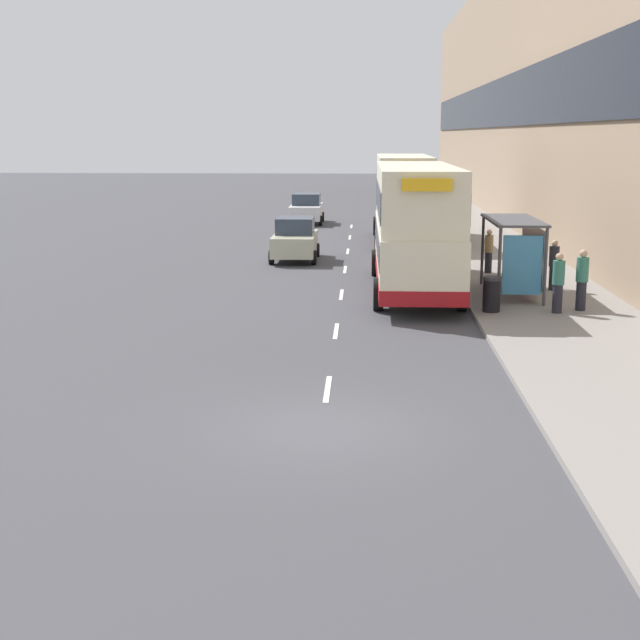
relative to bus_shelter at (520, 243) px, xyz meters
The scene contains 20 objects.
ground_plane 14.61m from the bus_shelter, 113.48° to the right, with size 220.00×220.00×0.00m, color #424247.
pavement 25.29m from the bus_shelter, 88.35° to the left, with size 5.00×93.00×0.14m.
terrace_facade 26.38m from the bus_shelter, 79.40° to the left, with size 3.10×93.00×16.07m.
lane_mark_0 12.30m from the bus_shelter, 118.34° to the right, with size 0.12×2.00×0.01m.
lane_mark_1 7.86m from the bus_shelter, 139.15° to the right, with size 0.12×2.00×0.01m.
lane_mark_2 6.11m from the bus_shelter, behind, with size 0.12×2.00×0.01m.
lane_mark_3 8.84m from the bus_shelter, 131.90° to the left, with size 0.12×2.00×0.01m.
lane_mark_4 13.58m from the bus_shelter, 115.42° to the left, with size 0.12×2.00×0.01m.
lane_mark_5 18.86m from the bus_shelter, 107.91° to the left, with size 0.12×2.00×0.01m.
lane_mark_6 24.34m from the bus_shelter, 103.76° to the left, with size 0.12×2.00×0.01m.
bus_shelter is the anchor object (origin of this frame).
double_decker_bus_near 3.59m from the bus_shelter, 157.62° to the left, with size 2.85×10.67×4.30m.
double_decker_bus_ahead 16.00m from the bus_shelter, 101.19° to the left, with size 2.85×10.08×4.30m.
car_0 12.13m from the bus_shelter, 131.34° to the left, with size 1.98×3.98×1.83m.
car_1 26.76m from the bus_shelter, 108.65° to the left, with size 2.05×4.21×1.81m.
pedestrian_at_shelter 2.97m from the bus_shelter, 75.87° to the right, with size 0.35×0.35×1.79m.
pedestrian_1 2.04m from the bus_shelter, 41.44° to the left, with size 0.34×0.34×1.71m.
pedestrian_2 5.06m from the bus_shelter, 93.28° to the left, with size 0.33×0.33×1.66m.
pedestrian_3 2.88m from the bus_shelter, 57.49° to the right, with size 0.36×0.36×1.83m.
litter_bin 3.18m from the bus_shelter, 114.50° to the right, with size 0.55×0.55×1.05m.
Camera 1 is at (0.74, -15.65, 5.31)m, focal length 50.00 mm.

